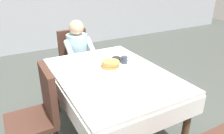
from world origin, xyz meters
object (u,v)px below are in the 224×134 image
object	(u,v)px
spoon_near_edge	(124,80)
knife_right_of_plate	(126,65)
bowl_butter	(116,59)
syrup_pitcher	(81,66)
fork_left_of_plate	(96,72)
cup_coffee	(124,60)
diner_person	(78,51)
plate_breakfast	(111,68)
chair_diner	(75,57)
breakfast_stack	(110,64)
chair_left_side	(40,110)
dining_table_main	(112,80)

from	to	relation	value
spoon_near_edge	knife_right_of_plate	bearing A→B (deg)	65.53
bowl_butter	spoon_near_edge	world-z (taller)	bowl_butter
syrup_pitcher	fork_left_of_plate	size ratio (longest dim) A/B	0.44
cup_coffee	knife_right_of_plate	distance (m)	0.09
syrup_pitcher	fork_left_of_plate	bearing A→B (deg)	-58.35
diner_person	plate_breakfast	bearing A→B (deg)	93.28
chair_diner	breakfast_stack	distance (m)	1.09
chair_left_side	knife_right_of_plate	bearing A→B (deg)	-84.84
breakfast_stack	bowl_butter	size ratio (longest dim) A/B	1.86
dining_table_main	chair_diner	bearing A→B (deg)	90.20
chair_left_side	cup_coffee	bearing A→B (deg)	-81.00
plate_breakfast	knife_right_of_plate	world-z (taller)	plate_breakfast
chair_diner	plate_breakfast	size ratio (longest dim) A/B	3.32
chair_left_side	syrup_pitcher	bearing A→B (deg)	-64.50
chair_left_side	plate_breakfast	xyz separation A→B (m)	(0.82, 0.11, 0.22)
plate_breakfast	knife_right_of_plate	distance (m)	0.19
chair_left_side	spoon_near_edge	xyz separation A→B (m)	(0.80, -0.21, 0.21)
chair_diner	cup_coffee	world-z (taller)	chair_diner
chair_left_side	fork_left_of_plate	bearing A→B (deg)	-81.75
cup_coffee	spoon_near_edge	xyz separation A→B (m)	(-0.23, -0.37, -0.04)
diner_person	knife_right_of_plate	bearing A→B (deg)	104.68
plate_breakfast	breakfast_stack	world-z (taller)	breakfast_stack
dining_table_main	fork_left_of_plate	bearing A→B (deg)	147.42
dining_table_main	bowl_butter	xyz separation A→B (m)	(0.21, 0.27, 0.11)
cup_coffee	dining_table_main	bearing A→B (deg)	-147.81
cup_coffee	syrup_pitcher	distance (m)	0.51
breakfast_stack	knife_right_of_plate	distance (m)	0.20
breakfast_stack	spoon_near_edge	size ratio (longest dim) A/B	1.36
dining_table_main	bowl_butter	bearing A→B (deg)	51.90
bowl_butter	syrup_pitcher	size ratio (longest dim) A/B	1.38
plate_breakfast	bowl_butter	size ratio (longest dim) A/B	2.55
dining_table_main	syrup_pitcher	bearing A→B (deg)	133.80
chair_left_side	plate_breakfast	bearing A→B (deg)	-82.27
breakfast_stack	syrup_pitcher	bearing A→B (deg)	154.31
plate_breakfast	bowl_butter	world-z (taller)	bowl_butter
chair_left_side	breakfast_stack	world-z (taller)	chair_left_side
dining_table_main	fork_left_of_plate	xyz separation A→B (m)	(-0.14, 0.09, 0.09)
fork_left_of_plate	knife_right_of_plate	world-z (taller)	same
syrup_pitcher	spoon_near_edge	distance (m)	0.54
chair_left_side	bowl_butter	bearing A→B (deg)	-74.77
diner_person	breakfast_stack	world-z (taller)	diner_person
cup_coffee	spoon_near_edge	world-z (taller)	cup_coffee
syrup_pitcher	spoon_near_edge	xyz separation A→B (m)	(0.27, -0.46, -0.04)
chair_left_side	plate_breakfast	world-z (taller)	chair_left_side
chair_diner	syrup_pitcher	bearing A→B (deg)	75.48
cup_coffee	knife_right_of_plate	xyz separation A→B (m)	(-0.02, -0.07, -0.04)
chair_diner	chair_left_side	distance (m)	1.40
plate_breakfast	breakfast_stack	bearing A→B (deg)	102.44
chair_diner	dining_table_main	bearing A→B (deg)	90.20
breakfast_stack	cup_coffee	world-z (taller)	breakfast_stack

